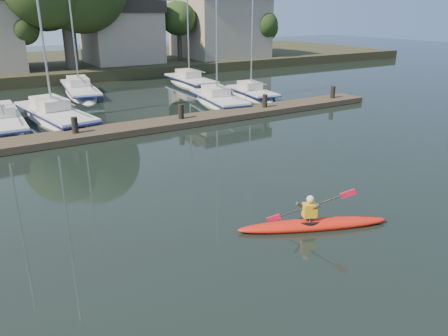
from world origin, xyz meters
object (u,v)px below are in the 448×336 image
dock (132,128)px  sailboat_1 (4,130)px  sailboat_3 (218,107)px  sailboat_4 (252,99)px  sailboat_6 (81,96)px  kayak (313,223)px  sailboat_7 (191,87)px  sailboat_2 (56,124)px

dock → sailboat_1: bearing=140.5°
sailboat_1 → sailboat_3: (13.75, -0.91, 0.00)m
sailboat_4 → sailboat_3: bearing=-157.7°
sailboat_4 → sailboat_6: sailboat_6 is taller
kayak → sailboat_7: 27.64m
sailboat_1 → sailboat_4: bearing=1.3°
sailboat_1 → sailboat_2: (2.86, 0.04, -0.01)m
kayak → sailboat_1: size_ratio=0.33×
sailboat_1 → sailboat_6: bearing=53.3°
sailboat_3 → kayak: bearing=-103.7°
sailboat_3 → sailboat_4: 3.68m
sailboat_3 → sailboat_7: sailboat_7 is taller
dock → kayak: bearing=-86.8°
sailboat_1 → sailboat_4: (17.31, 0.01, 0.01)m
sailboat_1 → sailboat_4: 17.31m
kayak → dock: bearing=116.0°
sailboat_2 → sailboat_1: bearing=171.6°
sailboat_4 → kayak: bearing=-112.3°
sailboat_1 → sailboat_3: 13.79m
sailboat_2 → sailboat_3: (10.90, -0.95, 0.01)m
sailboat_1 → sailboat_2: 2.86m
dock → sailboat_4: (11.40, 4.88, -0.38)m
sailboat_1 → sailboat_6: size_ratio=0.86×
kayak → sailboat_2: sailboat_2 is taller
sailboat_1 → sailboat_4: sailboat_1 is taller
dock → sailboat_4: 12.41m
kayak → sailboat_1: bearing=132.7°
sailboat_4 → sailboat_7: 7.69m
kayak → sailboat_4: (10.64, 18.46, -0.37)m
kayak → sailboat_1: (-6.67, 18.45, -0.38)m
dock → sailboat_2: bearing=121.9°
kayak → sailboat_2: bearing=124.5°
dock → sailboat_6: size_ratio=2.07×
sailboat_4 → sailboat_6: (-10.86, 8.23, -0.01)m
sailboat_6 → sailboat_4: bearing=-30.7°
sailboat_4 → sailboat_6: bearing=150.5°
sailboat_7 → sailboat_1: bearing=-152.3°
dock → sailboat_7: 16.01m
sailboat_4 → sailboat_7: sailboat_7 is taller
sailboat_2 → sailboat_3: 10.94m
kayak → sailboat_3: bearing=90.8°
sailboat_4 → sailboat_6: 13.63m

